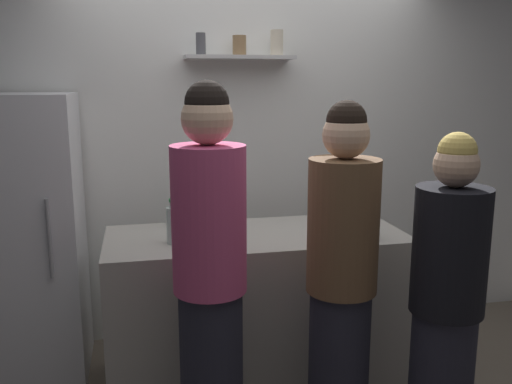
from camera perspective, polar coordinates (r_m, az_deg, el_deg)
back_wall_assembly at (r=3.91m, az=-0.90°, el=4.17°), size 4.80×0.32×2.60m
refrigerator at (r=3.60m, az=-22.43°, el=-4.52°), size 0.61×0.66×1.73m
counter at (r=3.39m, az=0.00°, el=-11.84°), size 1.74×0.73×0.92m
baking_pan at (r=3.30m, az=-4.35°, el=-3.60°), size 0.34×0.24×0.05m
utensil_holder at (r=3.14m, az=7.64°, el=-3.77°), size 0.12×0.12×0.22m
wine_bottle_pale_glass at (r=3.41m, az=-8.26°, el=-1.79°), size 0.07×0.07×0.29m
wine_bottle_dark_glass at (r=3.18m, az=11.78°, el=-2.69°), size 0.08×0.08×0.32m
water_bottle_plastic at (r=3.06m, az=-8.41°, el=-3.28°), size 0.09×0.09×0.25m
person_brown_jacket at (r=2.71m, az=8.84°, el=-9.14°), size 0.34×0.34×1.72m
person_pink_top at (r=2.57m, az=-4.79°, el=-8.93°), size 0.34×0.34×1.81m
person_blonde at (r=2.76m, az=19.12°, el=-10.99°), size 0.34×0.34×1.58m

